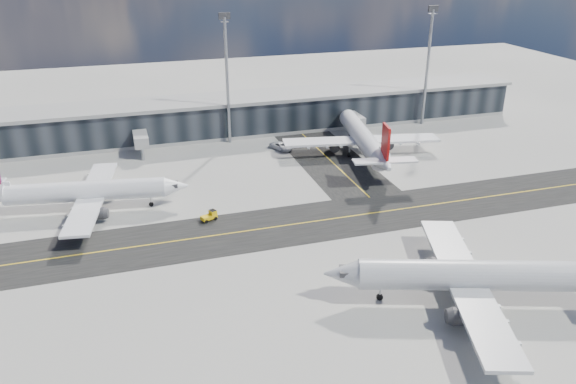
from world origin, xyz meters
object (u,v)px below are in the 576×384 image
airliner_near (479,276)px  service_van (281,146)px  airliner_redtail (363,139)px  airliner_af (83,192)px  baggage_tug (210,216)px

airliner_near → service_van: (-7.43, 63.18, -3.05)m
airliner_redtail → airliner_near: size_ratio=1.05×
airliner_af → baggage_tug: airliner_af is taller
airliner_redtail → airliner_af: bearing=-158.7°
service_van → baggage_tug: bearing=-151.7°
baggage_tug → service_van: size_ratio=0.52×
airliner_redtail → airliner_near: bearing=-88.2°
airliner_af → airliner_near: (48.69, -43.25, 0.35)m
baggage_tug → airliner_redtail: bearing=97.5°
airliner_redtail → service_van: 18.41m
baggage_tug → service_van: baggage_tug is taller
airliner_af → baggage_tug: size_ratio=12.09×
airliner_af → service_van: bearing=124.9°
airliner_redtail → service_van: bearing=160.4°
airliner_af → service_van: airliner_af is taller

